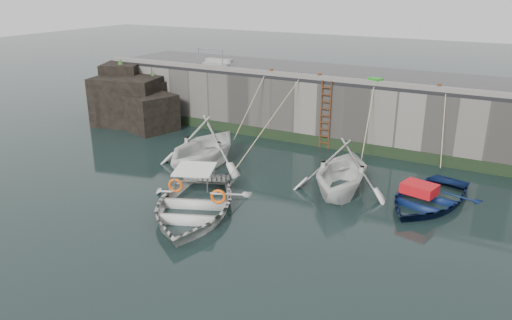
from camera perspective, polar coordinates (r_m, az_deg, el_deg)
The scene contains 21 objects.
ground at distance 14.81m, azimuth 0.95°, elevation -10.47°, with size 120.00×120.00×0.00m, color black.
quay_back at distance 25.28m, azimuth 14.29°, elevation 5.54°, with size 30.00×5.00×3.00m, color slate.
road_back at distance 24.95m, azimuth 14.59°, elevation 9.06°, with size 30.00×5.00×0.16m, color black.
kerb_back at distance 22.69m, azimuth 13.11°, elevation 8.61°, with size 30.00×0.30×0.20m, color slate.
algae_back at distance 23.26m, azimuth 12.41°, elevation 1.25°, with size 30.00×0.08×0.50m, color black.
rock_outcrop at distance 28.48m, azimuth -13.82°, elevation 6.65°, with size 5.85×4.24×3.41m.
ladder at distance 23.43m, azimuth 7.92°, elevation 5.10°, with size 0.51×0.08×3.20m.
boat_near_white at distance 21.35m, azimuth -6.01°, elevation -0.78°, with size 4.07×4.72×2.49m, color silver.
boat_near_white_rope at distance 24.33m, azimuth -1.07°, elevation 1.93°, with size 0.04×3.57×3.10m, color tan, non-canonical shape.
boat_near_blue at distance 17.26m, azimuth -7.20°, elevation -5.99°, with size 3.86×5.41×1.12m, color silver.
boat_near_blue_rope at distance 21.72m, azimuth 1.46°, elevation -0.30°, with size 0.04×6.85×3.10m, color tan, non-canonical shape.
boat_near_blacktrim at distance 19.04m, azimuth 9.63°, elevation -3.57°, with size 3.79×4.39×2.31m, color silver.
boat_near_blacktrim_rope at distance 22.26m, azimuth 12.71°, elevation -0.30°, with size 0.04×3.40×3.10m, color tan, non-canonical shape.
boat_near_navy at distance 18.85m, azimuth 18.92°, elevation -4.66°, with size 3.22×4.50×0.93m, color #0A1944.
boat_near_navy_rope at distance 21.95m, azimuth 20.53°, elevation -1.40°, with size 0.04×3.11×3.10m, color tan, non-canonical shape.
fish_crate at distance 22.80m, azimuth 13.45°, elevation 8.75°, with size 0.60×0.41×0.29m, color #1A8217.
railing at distance 27.24m, azimuth -4.46°, elevation 11.08°, with size 1.60×1.05×1.00m.
bollard_a at distance 24.55m, azimuth 1.76°, elevation 10.03°, with size 0.18×0.18×0.28m, color #3F1E0F.
bollard_b at distance 23.54m, azimuth 7.27°, elevation 9.46°, with size 0.18×0.18×0.28m, color #3F1E0F.
bollard_c at distance 22.72m, azimuth 13.68°, elevation 8.69°, with size 0.18×0.18×0.28m, color #3F1E0F.
bollard_d at distance 22.21m, azimuth 20.19°, elevation 7.79°, with size 0.18×0.18×0.28m, color #3F1E0F.
Camera 1 is at (5.89, -11.35, 7.47)m, focal length 35.00 mm.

